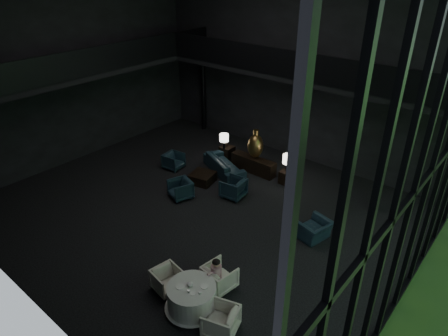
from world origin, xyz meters
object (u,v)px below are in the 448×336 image
Objects in this scene: lounge_armchair_east at (233,186)px; dining_chair_north at (220,276)px; dining_chair_west at (167,280)px; coffee_table at (202,178)px; lounge_armchair_south at (180,188)px; child at (216,269)px; window_armchair at (314,228)px; dining_chair_east at (221,319)px; lounge_armchair_west at (174,160)px; sofa at (224,161)px; console at (253,165)px; bronze_urn at (255,146)px; side_table_left at (227,153)px; table_lamp_right at (288,160)px; side_table_right at (287,177)px; table_lamp_left at (224,138)px; dining_table at (192,299)px.

lounge_armchair_east is 1.10× the size of dining_chair_north.
coffee_table is at bearing 43.13° from dining_chair_west.
lounge_armchair_south reaches higher than coffee_table.
window_armchair is at bearing -103.29° from child.
coffee_table is 1.08× the size of dining_chair_east.
dining_chair_north is (2.64, -3.88, -0.04)m from lounge_armchair_east.
child reaches higher than lounge_armchair_west.
window_armchair is (5.06, -1.55, -0.11)m from sofa.
lounge_armchair_west reaches higher than dining_chair_west.
bronze_urn is (-0.00, 0.10, 0.84)m from console.
dining_chair_east is at bearing -51.37° from side_table_left.
bronze_urn is 1.60m from table_lamp_right.
sofa reaches higher than lounge_armchair_west.
side_table_right is 0.78m from table_lamp_right.
coffee_table is (-2.64, -2.09, -0.85)m from table_lamp_right.
window_armchair is 3.88m from child.
console is 2.18m from lounge_armchair_east.
dining_chair_east reaches higher than coffee_table.
lounge_armchair_west is at bearing -80.39° from window_armchair.
table_lamp_left reaches higher than side_table_right.
dining_chair_east is (5.82, -7.07, -0.67)m from table_lamp_left.
child is (0.02, -0.16, 0.35)m from dining_chair_north.
sofa is at bearing 110.25° from lounge_armchair_south.
coffee_table is at bearing -115.96° from bronze_urn.
table_lamp_left is 6.25m from window_armchair.
sofa reaches higher than console.
sofa is 3.69× the size of dining_chair_west.
sofa reaches higher than lounge_armchair_east.
dining_chair_west reaches higher than side_table_right.
coffee_table is (-0.16, 1.38, -0.21)m from lounge_armchair_south.
console is 6.79m from dining_chair_north.
bronze_urn is 3.69m from lounge_armchair_south.
table_lamp_left is 2.38m from lounge_armchair_west.
side_table_left is at bearing -158.77° from dining_chair_east.
table_lamp_left reaches higher than coffee_table.
table_lamp_left is 0.74× the size of window_armchair.
lounge_armchair_west is (-2.77, -1.95, 0.06)m from console.
dining_chair_north is (0.04, 1.04, 0.08)m from dining_table.
side_table_right is 0.65× the size of dining_chair_north.
dining_chair_east is (6.98, -5.12, 0.03)m from lounge_armchair_west.
child is at bearing -152.19° from dining_chair_east.
window_armchair reaches higher than console.
coffee_table is at bearing -117.02° from console.
side_table_left is 8.10m from dining_chair_west.
dining_chair_west is at bearing 38.01° from child.
table_lamp_right is 4.31m from lounge_armchair_south.
table_lamp_left is 7.82m from child.
coffee_table is 0.62× the size of dining_table.
bronze_urn is 1.49× the size of lounge_armchair_south.
dining_chair_west is at bearing -85.00° from side_table_right.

